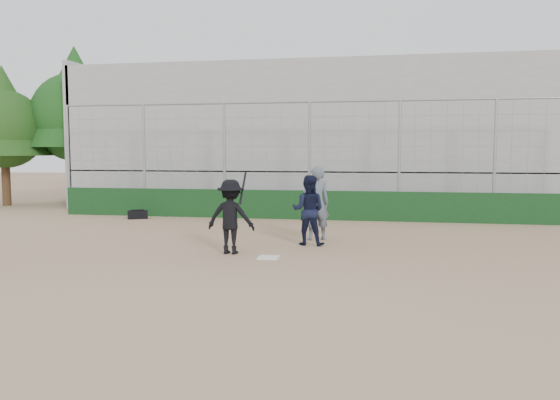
% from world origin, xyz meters
% --- Properties ---
extents(ground, '(90.00, 90.00, 0.00)m').
position_xyz_m(ground, '(0.00, 0.00, 0.00)').
color(ground, '#856348').
rests_on(ground, ground).
extents(home_plate, '(0.44, 0.44, 0.02)m').
position_xyz_m(home_plate, '(0.00, 0.00, 0.01)').
color(home_plate, white).
rests_on(home_plate, ground).
extents(backstop, '(18.10, 0.25, 4.04)m').
position_xyz_m(backstop, '(0.00, 7.00, 0.96)').
color(backstop, black).
rests_on(backstop, ground).
extents(bleachers, '(20.25, 6.70, 6.98)m').
position_xyz_m(bleachers, '(0.00, 11.95, 2.92)').
color(bleachers, gray).
rests_on(bleachers, ground).
extents(tree_left, '(4.48, 4.48, 7.00)m').
position_xyz_m(tree_left, '(-11.00, 11.00, 4.39)').
color(tree_left, '#341F13').
rests_on(tree_left, ground).
extents(tree_right, '(3.84, 3.84, 6.00)m').
position_xyz_m(tree_right, '(-13.50, 9.50, 3.76)').
color(tree_right, '#392414').
rests_on(tree_right, ground).
extents(batter_at_plate, '(1.11, 0.77, 1.85)m').
position_xyz_m(batter_at_plate, '(-0.95, 0.36, 0.85)').
color(batter_at_plate, black).
rests_on(batter_at_plate, ground).
extents(catcher_crouched, '(0.93, 0.77, 1.17)m').
position_xyz_m(catcher_crouched, '(0.64, 1.79, 0.58)').
color(catcher_crouched, black).
rests_on(catcher_crouched, ground).
extents(umpire, '(0.83, 0.69, 1.75)m').
position_xyz_m(umpire, '(0.74, 2.64, 0.88)').
color(umpire, '#535E69').
rests_on(umpire, ground).
extents(equipment_bag, '(0.73, 0.54, 0.33)m').
position_xyz_m(equipment_bag, '(-5.87, 6.08, 0.15)').
color(equipment_bag, black).
rests_on(equipment_bag, ground).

